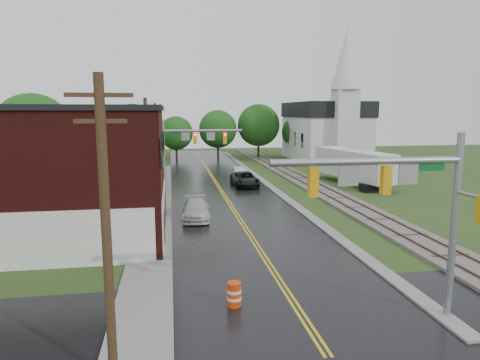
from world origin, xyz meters
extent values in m
plane|color=#2C441A|center=(0.00, 0.00, 0.00)|extent=(160.00, 160.00, 0.00)
cube|color=black|center=(0.00, 30.00, 0.00)|extent=(10.00, 90.00, 0.02)
cube|color=black|center=(0.00, 2.00, 0.00)|extent=(60.00, 9.00, 0.02)
cube|color=gray|center=(5.40, 35.00, 0.00)|extent=(0.80, 70.00, 0.12)
cube|color=gray|center=(-6.20, 25.00, 0.00)|extent=(2.40, 50.00, 0.12)
cube|color=#43110E|center=(-12.50, 15.00, 4.00)|extent=(14.00, 10.00, 8.00)
cube|color=silver|center=(-5.45, 15.00, 1.50)|extent=(0.10, 9.50, 3.00)
cube|color=black|center=(-12.50, 15.00, 8.15)|extent=(14.30, 10.30, 0.30)
cube|color=tan|center=(-11.00, 26.00, 3.20)|extent=(8.00, 7.00, 6.40)
cube|color=#3F0F0C|center=(-10.00, 35.00, 2.20)|extent=(7.00, 6.00, 4.40)
cube|color=silver|center=(20.00, 55.00, 3.50)|extent=(10.00, 16.00, 7.00)
cube|color=black|center=(20.00, 55.00, 8.20)|extent=(10.40, 16.40, 2.40)
cube|color=silver|center=(20.00, 47.00, 5.50)|extent=(3.20, 3.20, 11.00)
cone|color=silver|center=(20.00, 47.00, 15.50)|extent=(4.40, 4.40, 9.00)
cube|color=#59544C|center=(10.00, 35.00, 0.10)|extent=(3.20, 80.00, 0.20)
cube|color=#4C3828|center=(9.28, 35.00, 0.24)|extent=(0.10, 80.00, 0.12)
cube|color=#4C3828|center=(10.72, 35.00, 0.24)|extent=(0.10, 80.00, 0.12)
cylinder|color=gray|center=(5.60, 2.00, 3.60)|extent=(0.28, 0.28, 7.20)
cylinder|color=gray|center=(2.00, 2.00, 6.20)|extent=(7.20, 0.26, 0.26)
cube|color=orange|center=(2.72, 2.00, 5.50)|extent=(0.32, 0.30, 1.05)
cube|color=orange|center=(-0.02, 2.00, 5.50)|extent=(0.32, 0.30, 1.05)
cube|color=gray|center=(3.58, 2.00, 5.70)|extent=(0.75, 0.06, 0.75)
cube|color=gray|center=(1.28, 2.00, 5.70)|extent=(0.75, 0.06, 0.75)
cube|color=#0C5926|center=(4.30, 2.00, 5.95)|extent=(1.40, 0.04, 0.30)
cylinder|color=gray|center=(-5.60, 27.00, 3.60)|extent=(0.28, 0.28, 7.20)
cylinder|color=gray|center=(-2.00, 27.00, 6.20)|extent=(7.20, 0.26, 0.26)
cube|color=orange|center=(-2.72, 27.00, 5.50)|extent=(0.32, 0.30, 1.05)
cube|color=orange|center=(0.02, 27.00, 5.50)|extent=(0.32, 0.30, 1.05)
cube|color=gray|center=(-3.58, 27.00, 5.70)|extent=(0.75, 0.06, 0.75)
cube|color=gray|center=(-1.28, 27.00, 5.70)|extent=(0.75, 0.06, 0.75)
cube|color=#0C5926|center=(-4.30, 27.00, 5.95)|extent=(1.40, 0.04, 0.30)
sphere|color=#FF0C0C|center=(-2.72, 26.82, 5.83)|extent=(0.20, 0.20, 0.20)
cylinder|color=#382616|center=(-6.80, 0.00, 4.50)|extent=(0.28, 0.28, 9.00)
cube|color=#382616|center=(-6.80, 0.00, 8.40)|extent=(1.80, 0.12, 0.12)
cube|color=#382616|center=(-6.80, 0.00, 7.70)|extent=(1.40, 0.12, 0.12)
cylinder|color=#382616|center=(-6.80, 22.00, 4.50)|extent=(0.28, 0.28, 9.00)
cube|color=#382616|center=(-6.80, 22.00, 8.40)|extent=(1.80, 0.12, 0.12)
cube|color=#382616|center=(-6.80, 22.00, 7.70)|extent=(1.40, 0.12, 0.12)
cylinder|color=#382616|center=(-6.80, 44.00, 4.50)|extent=(0.28, 0.28, 9.00)
cube|color=#382616|center=(-6.80, 44.00, 8.40)|extent=(1.80, 0.12, 0.12)
cube|color=#382616|center=(-6.80, 44.00, 7.70)|extent=(1.40, 0.12, 0.12)
cylinder|color=black|center=(-18.00, 32.00, 1.71)|extent=(0.36, 0.36, 3.42)
sphere|color=#1B4513|center=(-18.00, 32.00, 5.89)|extent=(7.60, 7.60, 7.60)
sphere|color=#1B4513|center=(-17.40, 31.60, 5.23)|extent=(5.32, 5.32, 5.32)
cylinder|color=black|center=(-14.00, 40.00, 1.35)|extent=(0.36, 0.36, 2.70)
sphere|color=#1B4513|center=(-14.00, 40.00, 4.65)|extent=(6.00, 6.00, 6.00)
sphere|color=#1B4513|center=(-13.40, 39.60, 4.12)|extent=(4.20, 4.20, 4.20)
cylinder|color=black|center=(-9.00, 46.00, 1.44)|extent=(0.36, 0.36, 2.88)
sphere|color=#1B4513|center=(-9.00, 46.00, 4.96)|extent=(6.40, 6.40, 6.40)
sphere|color=#1B4513|center=(-8.40, 45.60, 4.40)|extent=(4.48, 4.48, 4.48)
imported|color=black|center=(2.80, 32.25, 0.76)|extent=(2.62, 5.53, 1.53)
imported|color=#BAB9BE|center=(3.12, 37.51, 0.68)|extent=(1.58, 4.16, 1.35)
imported|color=silver|center=(-3.20, 19.06, 0.70)|extent=(2.21, 4.94, 1.41)
cube|color=black|center=(14.68, 27.15, 0.40)|extent=(2.12, 1.55, 0.80)
cylinder|color=gray|center=(14.68, 34.54, 0.40)|extent=(0.16, 0.16, 0.80)
cube|color=silver|center=(14.68, 31.59, 2.28)|extent=(4.83, 12.11, 2.96)
cylinder|color=red|center=(-2.51, 4.22, 0.52)|extent=(0.76, 0.76, 1.03)
camera|label=1|loc=(-4.93, -12.20, 7.97)|focal=32.00mm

